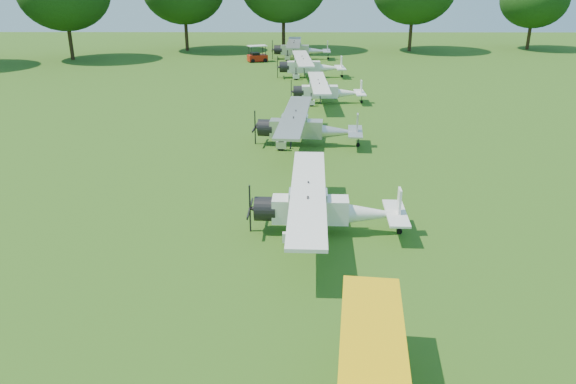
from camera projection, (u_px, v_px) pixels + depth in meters
name	position (u px, v px, depth m)	size (l,w,h in m)	color
ground	(320.00, 253.00, 20.95)	(160.00, 160.00, 0.00)	#2B5816
tree_belt	(435.00, 31.00, 18.12)	(137.36, 130.27, 14.52)	black
aircraft_3	(322.00, 206.00, 22.20)	(6.32, 10.04, 1.98)	white
aircraft_4	(304.00, 126.00, 33.42)	(6.56, 10.44, 2.05)	silver
aircraft_5	(325.00, 90.00, 44.14)	(5.90, 9.37, 1.85)	white
aircraft_6	(309.00, 65.00, 54.69)	(6.69, 10.65, 2.10)	white
aircraft_7	(299.00, 48.00, 65.97)	(6.94, 11.02, 2.18)	silver
golf_cart	(257.00, 56.00, 64.39)	(2.45, 1.97, 1.84)	#A81A0C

